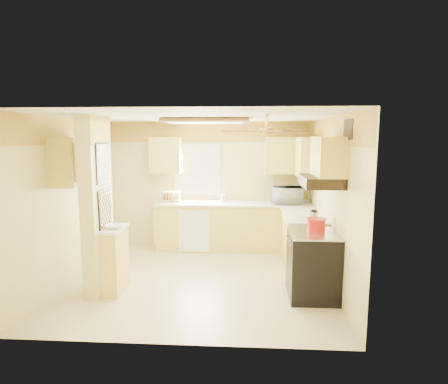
# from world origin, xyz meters

# --- Properties ---
(floor) EXTENTS (4.00, 4.00, 0.00)m
(floor) POSITION_xyz_m (0.00, 0.00, 0.00)
(floor) COLOR #CFBA8F
(floor) RESTS_ON ground
(ceiling) EXTENTS (4.00, 4.00, 0.00)m
(ceiling) POSITION_xyz_m (0.00, 0.00, 2.50)
(ceiling) COLOR white
(ceiling) RESTS_ON wall_back
(wall_back) EXTENTS (4.00, 0.00, 4.00)m
(wall_back) POSITION_xyz_m (0.00, 1.90, 1.25)
(wall_back) COLOR #DDCF87
(wall_back) RESTS_ON floor
(wall_front) EXTENTS (4.00, 0.00, 4.00)m
(wall_front) POSITION_xyz_m (0.00, -1.90, 1.25)
(wall_front) COLOR #DDCF87
(wall_front) RESTS_ON floor
(wall_left) EXTENTS (0.00, 3.80, 3.80)m
(wall_left) POSITION_xyz_m (-2.00, 0.00, 1.25)
(wall_left) COLOR #DDCF87
(wall_left) RESTS_ON floor
(wall_right) EXTENTS (0.00, 3.80, 3.80)m
(wall_right) POSITION_xyz_m (2.00, 0.00, 1.25)
(wall_right) COLOR #DDCF87
(wall_right) RESTS_ON floor
(wallpaper_border) EXTENTS (4.00, 0.02, 0.40)m
(wallpaper_border) POSITION_xyz_m (0.00, 1.88, 2.30)
(wallpaper_border) COLOR #FFDC4B
(wallpaper_border) RESTS_ON wall_back
(partition_column) EXTENTS (0.20, 0.70, 2.50)m
(partition_column) POSITION_xyz_m (-1.35, -0.55, 1.25)
(partition_column) COLOR #DDCF87
(partition_column) RESTS_ON floor
(partition_ledge) EXTENTS (0.25, 0.55, 0.90)m
(partition_ledge) POSITION_xyz_m (-1.13, -0.55, 0.45)
(partition_ledge) COLOR #D9C55E
(partition_ledge) RESTS_ON floor
(ledge_top) EXTENTS (0.28, 0.58, 0.04)m
(ledge_top) POSITION_xyz_m (-1.13, -0.55, 0.92)
(ledge_top) COLOR silver
(ledge_top) RESTS_ON partition_ledge
(lower_cabinets_back) EXTENTS (3.00, 0.60, 0.90)m
(lower_cabinets_back) POSITION_xyz_m (0.50, 1.60, 0.45)
(lower_cabinets_back) COLOR #D9C55E
(lower_cabinets_back) RESTS_ON floor
(lower_cabinets_right) EXTENTS (0.60, 1.40, 0.90)m
(lower_cabinets_right) POSITION_xyz_m (1.70, 0.60, 0.45)
(lower_cabinets_right) COLOR #D9C55E
(lower_cabinets_right) RESTS_ON floor
(countertop_back) EXTENTS (3.04, 0.64, 0.04)m
(countertop_back) POSITION_xyz_m (0.50, 1.59, 0.92)
(countertop_back) COLOR silver
(countertop_back) RESTS_ON lower_cabinets_back
(countertop_right) EXTENTS (0.64, 1.44, 0.04)m
(countertop_right) POSITION_xyz_m (1.69, 0.60, 0.92)
(countertop_right) COLOR silver
(countertop_right) RESTS_ON lower_cabinets_right
(dishwasher_panel) EXTENTS (0.58, 0.02, 0.80)m
(dishwasher_panel) POSITION_xyz_m (-0.25, 1.29, 0.43)
(dishwasher_panel) COLOR white
(dishwasher_panel) RESTS_ON lower_cabinets_back
(window) EXTENTS (0.92, 0.02, 1.02)m
(window) POSITION_xyz_m (-0.25, 1.89, 1.55)
(window) COLOR white
(window) RESTS_ON wall_back
(upper_cab_back_left) EXTENTS (0.60, 0.35, 0.70)m
(upper_cab_back_left) POSITION_xyz_m (-0.85, 1.72, 1.85)
(upper_cab_back_left) COLOR #D9C55E
(upper_cab_back_left) RESTS_ON wall_back
(upper_cab_back_right) EXTENTS (0.90, 0.35, 0.70)m
(upper_cab_back_right) POSITION_xyz_m (1.55, 1.72, 1.85)
(upper_cab_back_right) COLOR #D9C55E
(upper_cab_back_right) RESTS_ON wall_back
(upper_cab_right) EXTENTS (0.35, 1.00, 0.70)m
(upper_cab_right) POSITION_xyz_m (1.82, 1.25, 1.85)
(upper_cab_right) COLOR #D9C55E
(upper_cab_right) RESTS_ON wall_right
(upper_cab_left_wall) EXTENTS (0.35, 0.75, 0.70)m
(upper_cab_left_wall) POSITION_xyz_m (-1.82, -0.25, 1.85)
(upper_cab_left_wall) COLOR #D9C55E
(upper_cab_left_wall) RESTS_ON wall_left
(upper_cab_over_stove) EXTENTS (0.35, 0.76, 0.52)m
(upper_cab_over_stove) POSITION_xyz_m (1.82, -0.55, 1.95)
(upper_cab_over_stove) COLOR #D9C55E
(upper_cab_over_stove) RESTS_ON wall_right
(stove) EXTENTS (0.68, 0.77, 0.92)m
(stove) POSITION_xyz_m (1.67, -0.55, 0.46)
(stove) COLOR black
(stove) RESTS_ON floor
(range_hood) EXTENTS (0.50, 0.76, 0.14)m
(range_hood) POSITION_xyz_m (1.74, -0.55, 1.62)
(range_hood) COLOR black
(range_hood) RESTS_ON upper_cab_over_stove
(poster_menu) EXTENTS (0.02, 0.42, 0.57)m
(poster_menu) POSITION_xyz_m (-1.24, -0.55, 1.85)
(poster_menu) COLOR black
(poster_menu) RESTS_ON partition_column
(poster_nashville) EXTENTS (0.02, 0.42, 0.57)m
(poster_nashville) POSITION_xyz_m (-1.24, -0.55, 1.20)
(poster_nashville) COLOR black
(poster_nashville) RESTS_ON partition_column
(ceiling_light_panel) EXTENTS (1.35, 0.95, 0.06)m
(ceiling_light_panel) POSITION_xyz_m (0.10, 0.50, 2.46)
(ceiling_light_panel) COLOR brown
(ceiling_light_panel) RESTS_ON ceiling
(ceiling_fan) EXTENTS (1.15, 1.15, 0.26)m
(ceiling_fan) POSITION_xyz_m (1.00, -0.70, 2.29)
(ceiling_fan) COLOR gold
(ceiling_fan) RESTS_ON ceiling
(vent_grate) EXTENTS (0.02, 0.40, 0.25)m
(vent_grate) POSITION_xyz_m (1.98, -0.90, 2.30)
(vent_grate) COLOR black
(vent_grate) RESTS_ON wall_right
(microwave) EXTENTS (0.58, 0.40, 0.31)m
(microwave) POSITION_xyz_m (1.53, 1.57, 1.10)
(microwave) COLOR white
(microwave) RESTS_ON countertop_back
(bowl) EXTENTS (0.26, 0.26, 0.06)m
(bowl) POSITION_xyz_m (-1.09, -0.60, 0.97)
(bowl) COLOR white
(bowl) RESTS_ON ledge_top
(dutch_oven) EXTENTS (0.26, 0.26, 0.18)m
(dutch_oven) POSITION_xyz_m (1.72, -0.46, 1.00)
(dutch_oven) COLOR #B5190A
(dutch_oven) RESTS_ON stove
(kettle) EXTENTS (0.13, 0.13, 0.20)m
(kettle) POSITION_xyz_m (1.75, -0.09, 1.03)
(kettle) COLOR silver
(kettle) RESTS_ON countertop_right
(dish_rack) EXTENTS (0.37, 0.28, 0.21)m
(dish_rack) POSITION_xyz_m (-0.74, 1.62, 1.01)
(dish_rack) COLOR tan
(dish_rack) RESTS_ON countertop_back
(utensil_crock) EXTENTS (0.11, 0.11, 0.22)m
(utensil_crock) POSITION_xyz_m (0.29, 1.66, 1.01)
(utensil_crock) COLOR white
(utensil_crock) RESTS_ON countertop_back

